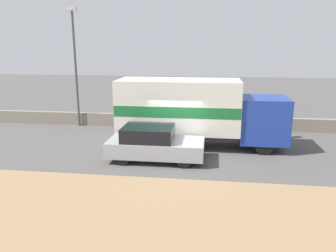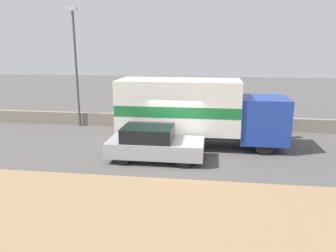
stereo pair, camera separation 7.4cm
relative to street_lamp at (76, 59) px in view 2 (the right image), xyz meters
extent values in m
plane|color=#514F4C|center=(6.61, -5.43, -4.14)|extent=(80.00, 80.00, 0.00)
cube|color=#937551|center=(6.61, -10.97, -4.12)|extent=(60.00, 6.42, 0.04)
cube|color=gray|center=(6.61, 0.31, -3.74)|extent=(60.00, 0.35, 0.79)
cylinder|color=#4C4C51|center=(0.00, 0.00, -0.68)|extent=(0.14, 0.14, 6.92)
cube|color=beige|center=(0.00, 0.00, 2.93)|extent=(0.56, 0.28, 0.20)
cube|color=navy|center=(10.78, -3.28, -2.66)|extent=(2.26, 2.27, 2.15)
cube|color=black|center=(11.89, -3.28, -2.23)|extent=(0.06, 1.93, 0.95)
cube|color=#2D2D33|center=(6.65, -3.28, -3.48)|extent=(5.98, 1.36, 0.25)
cube|color=silver|center=(6.65, -3.28, -2.08)|extent=(5.98, 2.47, 2.56)
cube|color=#19662D|center=(6.65, -3.28, -2.20)|extent=(5.95, 2.49, 0.51)
cylinder|color=black|center=(10.78, -2.32, -3.70)|extent=(0.88, 0.28, 0.88)
cylinder|color=black|center=(10.78, -4.25, -3.70)|extent=(0.88, 0.28, 0.88)
cylinder|color=black|center=(5.01, -2.32, -3.70)|extent=(0.88, 0.28, 0.88)
cylinder|color=black|center=(5.01, -4.25, -3.70)|extent=(0.88, 0.28, 0.88)
cylinder|color=black|center=(6.20, -2.32, -3.70)|extent=(0.88, 0.28, 0.88)
cylinder|color=black|center=(6.20, -4.25, -3.70)|extent=(0.88, 0.28, 0.88)
cube|color=#9E9EA3|center=(5.89, -5.65, -3.55)|extent=(4.22, 1.90, 0.67)
cube|color=black|center=(5.56, -5.65, -2.91)|extent=(2.19, 1.75, 0.61)
cylinder|color=black|center=(7.20, -4.82, -3.80)|extent=(0.66, 0.20, 0.66)
cylinder|color=black|center=(7.20, -6.48, -3.80)|extent=(0.66, 0.20, 0.66)
cylinder|color=black|center=(4.59, -4.82, -3.80)|extent=(0.66, 0.20, 0.66)
cylinder|color=black|center=(4.59, -6.48, -3.80)|extent=(0.66, 0.20, 0.66)
cylinder|color=#473828|center=(12.10, -1.39, -3.74)|extent=(0.28, 0.28, 0.80)
cylinder|color=black|center=(12.10, -1.39, -3.00)|extent=(0.37, 0.37, 0.67)
sphere|color=tan|center=(12.10, -1.39, -2.56)|extent=(0.22, 0.22, 0.22)
camera|label=1|loc=(8.23, -19.29, 0.84)|focal=35.00mm
camera|label=2|loc=(8.30, -19.28, 0.84)|focal=35.00mm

